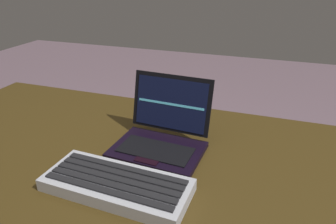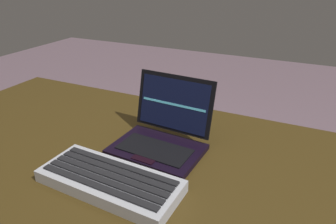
% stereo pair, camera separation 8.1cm
% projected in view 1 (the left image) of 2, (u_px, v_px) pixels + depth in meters
% --- Properties ---
extents(desk, '(1.79, 0.75, 0.75)m').
position_uv_depth(desk, '(182.00, 186.00, 0.82)').
color(desk, '#402F11').
rests_on(desk, ground).
extents(laptop_front, '(0.26, 0.23, 0.19)m').
position_uv_depth(laptop_front, '(162.00, 135.00, 0.85)').
color(laptop_front, black).
rests_on(laptop_front, desk).
extents(external_keyboard, '(0.35, 0.15, 0.03)m').
position_uv_depth(external_keyboard, '(117.00, 184.00, 0.69)').
color(external_keyboard, '#B7B9C1').
rests_on(external_keyboard, desk).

